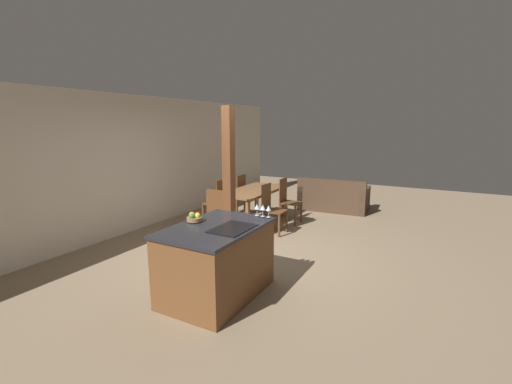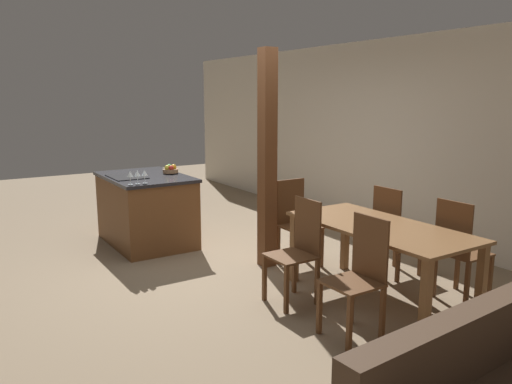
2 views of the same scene
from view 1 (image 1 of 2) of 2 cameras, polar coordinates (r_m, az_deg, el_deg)
ground_plane at (r=5.72m, az=-1.12°, el=-10.60°), size 16.00×16.00×0.00m
wall_back at (r=7.16m, az=-21.03°, el=4.24°), size 11.20×0.08×2.70m
kitchen_island at (r=4.37m, az=-6.53°, el=-11.32°), size 1.41×0.96×0.92m
fruit_bowl at (r=4.43m, az=-10.20°, el=-4.19°), size 0.20×0.20×0.11m
wine_glass_near at (r=4.51m, az=2.12°, el=-2.75°), size 0.07×0.07×0.16m
wine_glass_middle at (r=4.55m, az=1.14°, el=-2.63°), size 0.07×0.07×0.16m
wine_glass_far at (r=4.59m, az=0.18°, el=-2.50°), size 0.07×0.07×0.16m
dining_table at (r=7.36m, az=-0.55°, el=-0.42°), size 1.80×0.84×0.75m
dining_chair_near_left at (r=6.75m, az=2.56°, el=-2.65°), size 0.40×0.40×0.98m
dining_chair_near_right at (r=7.47m, az=5.28°, el=-1.33°), size 0.40×0.40×0.98m
dining_chair_far_left at (r=7.39m, az=-6.43°, el=-1.50°), size 0.40×0.40×0.98m
dining_chair_far_right at (r=8.05m, az=-3.14°, el=-0.39°), size 0.40×0.40×0.98m
dining_chair_head_end at (r=6.33m, az=-6.17°, el=-3.64°), size 0.40×0.40×0.98m
couch at (r=8.87m, az=12.80°, el=-1.09°), size 1.03×1.71×0.82m
timber_post at (r=5.91m, az=-4.54°, el=2.33°), size 0.16×0.16×2.44m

